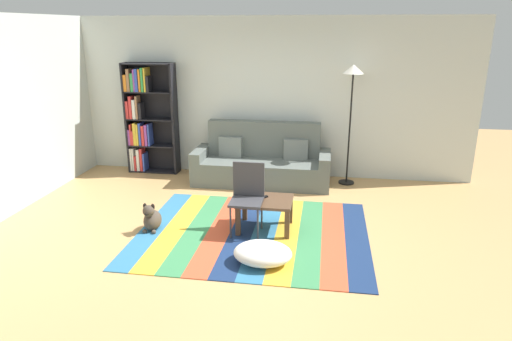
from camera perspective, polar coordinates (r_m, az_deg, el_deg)
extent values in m
plane|color=tan|center=(5.80, -1.20, -8.01)|extent=(14.00, 14.00, 0.00)
cube|color=silver|center=(7.83, 2.03, 9.17)|extent=(6.80, 0.10, 2.70)
cube|color=silver|center=(7.40, -27.24, 6.71)|extent=(0.10, 5.50, 2.70)
cube|color=teal|center=(6.14, -12.60, -6.89)|extent=(0.29, 2.38, 0.01)
cube|color=gold|center=(6.04, -10.01, -7.13)|extent=(0.29, 2.38, 0.01)
cube|color=#387F4C|center=(5.96, -7.35, -7.36)|extent=(0.29, 2.38, 0.01)
cube|color=#C64C2D|center=(5.89, -4.61, -7.59)|extent=(0.29, 2.38, 0.01)
cube|color=navy|center=(5.83, -1.81, -7.80)|extent=(0.29, 2.38, 0.01)
cube|color=teal|center=(5.79, 1.04, -7.99)|extent=(0.29, 2.38, 0.01)
cube|color=gold|center=(5.76, 3.93, -8.17)|extent=(0.29, 2.38, 0.01)
cube|color=#387F4C|center=(5.75, 6.84, -8.32)|extent=(0.29, 2.38, 0.01)
cube|color=#C64C2D|center=(5.75, 9.76, -8.46)|extent=(0.29, 2.38, 0.01)
cube|color=navy|center=(5.76, 12.67, -8.57)|extent=(0.29, 2.38, 0.01)
cube|color=#59605B|center=(7.53, 0.69, -0.19)|extent=(1.90, 0.80, 0.40)
cube|color=#59605B|center=(7.68, 1.02, 4.05)|extent=(1.90, 0.20, 0.60)
cube|color=#59605B|center=(7.71, -6.98, 0.75)|extent=(0.18, 0.80, 0.56)
cube|color=#59605B|center=(7.43, 8.65, 0.02)|extent=(0.18, 0.80, 0.56)
cube|color=slate|center=(7.69, -3.18, 2.97)|extent=(0.42, 0.19, 0.36)
cube|color=slate|center=(7.54, 5.04, 2.64)|extent=(0.42, 0.19, 0.36)
cube|color=black|center=(8.35, -15.89, 6.39)|extent=(0.04, 0.28, 1.94)
cube|color=black|center=(8.03, -10.23, 6.35)|extent=(0.04, 0.28, 1.94)
cube|color=black|center=(8.30, -12.78, 6.56)|extent=(0.90, 0.01, 1.94)
cube|color=black|center=(8.41, -12.67, 0.02)|extent=(0.86, 0.28, 0.02)
cube|color=black|center=(8.28, -12.89, 3.15)|extent=(0.86, 0.28, 0.02)
cube|color=black|center=(8.18, -13.12, 6.38)|extent=(0.86, 0.28, 0.02)
cube|color=black|center=(8.10, -13.35, 9.67)|extent=(0.86, 0.28, 0.02)
cube|color=black|center=(8.05, -13.60, 13.01)|extent=(0.86, 0.28, 0.02)
cube|color=silver|center=(8.46, -15.39, 1.44)|extent=(0.03, 0.17, 0.41)
cube|color=silver|center=(8.48, -15.03, 1.51)|extent=(0.03, 0.25, 0.41)
cube|color=red|center=(8.45, -14.86, 0.98)|extent=(0.03, 0.17, 0.27)
cube|color=silver|center=(8.44, -14.47, 1.42)|extent=(0.05, 0.24, 0.39)
cube|color=red|center=(8.40, -14.16, 1.42)|extent=(0.04, 0.19, 0.41)
cube|color=#334CB2|center=(8.40, -13.81, 1.13)|extent=(0.03, 0.21, 0.32)
cube|color=purple|center=(8.39, -15.53, 4.18)|extent=(0.03, 0.23, 0.28)
cube|color=red|center=(8.37, -15.32, 4.52)|extent=(0.03, 0.25, 0.38)
cube|color=red|center=(8.35, -15.17, 4.08)|extent=(0.03, 0.19, 0.26)
cube|color=gold|center=(8.32, -14.92, 4.54)|extent=(0.05, 0.20, 0.40)
cube|color=gold|center=(8.33, -14.52, 4.52)|extent=(0.03, 0.26, 0.38)
cube|color=#334CB2|center=(8.30, -14.24, 4.58)|extent=(0.04, 0.25, 0.40)
cube|color=red|center=(8.29, -13.87, 4.44)|extent=(0.05, 0.26, 0.36)
cube|color=purple|center=(8.25, -13.56, 4.46)|extent=(0.05, 0.21, 0.38)
cube|color=#334CB2|center=(8.22, -13.25, 4.49)|extent=(0.03, 0.20, 0.39)
cube|color=red|center=(8.30, -15.72, 7.49)|extent=(0.05, 0.25, 0.31)
cube|color=red|center=(8.24, -15.42, 7.75)|extent=(0.05, 0.20, 0.39)
cube|color=silver|center=(8.21, -15.04, 7.54)|extent=(0.05, 0.18, 0.33)
cube|color=#8C6647|center=(8.18, -14.73, 7.76)|extent=(0.04, 0.17, 0.40)
cube|color=black|center=(8.18, -14.32, 7.36)|extent=(0.05, 0.19, 0.28)
cube|color=orange|center=(8.23, -16.00, 10.65)|extent=(0.05, 0.24, 0.28)
cube|color=#8C6647|center=(8.19, -15.65, 11.00)|extent=(0.05, 0.23, 0.38)
cube|color=green|center=(8.17, -15.23, 10.75)|extent=(0.05, 0.22, 0.31)
cube|color=purple|center=(8.14, -15.01, 10.99)|extent=(0.03, 0.20, 0.38)
cube|color=#334CB2|center=(8.11, -14.75, 11.03)|extent=(0.05, 0.18, 0.39)
cube|color=orange|center=(8.12, -14.31, 11.04)|extent=(0.03, 0.24, 0.38)
cube|color=green|center=(8.08, -14.04, 11.12)|extent=(0.04, 0.21, 0.40)
cube|color=gold|center=(8.09, -13.66, 11.15)|extent=(0.03, 0.25, 0.40)
cube|color=black|center=(8.05, -13.42, 10.64)|extent=(0.05, 0.19, 0.27)
cube|color=#513826|center=(5.76, 1.15, -3.86)|extent=(0.70, 0.56, 0.04)
cube|color=#513826|center=(5.67, -2.30, -6.46)|extent=(0.06, 0.06, 0.37)
cube|color=#513826|center=(5.59, 3.96, -6.85)|extent=(0.06, 0.06, 0.37)
cube|color=#513826|center=(6.10, -1.43, -4.65)|extent=(0.06, 0.06, 0.37)
cube|color=#513826|center=(6.03, 4.37, -4.99)|extent=(0.06, 0.06, 0.37)
ellipsoid|color=white|center=(5.06, 0.85, -10.44)|extent=(0.65, 0.51, 0.23)
ellipsoid|color=#473D33|center=(6.01, -12.97, -6.16)|extent=(0.22, 0.30, 0.26)
sphere|color=#473D33|center=(5.85, -13.46, -5.00)|extent=(0.15, 0.15, 0.15)
ellipsoid|color=black|center=(5.80, -13.67, -5.31)|extent=(0.06, 0.07, 0.05)
ellipsoid|color=black|center=(5.87, -13.90, -4.41)|extent=(0.05, 0.04, 0.08)
ellipsoid|color=black|center=(5.83, -12.94, -4.49)|extent=(0.05, 0.04, 0.08)
sphere|color=#473D33|center=(5.96, -13.92, -7.50)|extent=(0.06, 0.06, 0.06)
sphere|color=#473D33|center=(5.91, -12.83, -7.61)|extent=(0.06, 0.06, 0.06)
cylinder|color=black|center=(7.75, 11.36, -1.48)|extent=(0.26, 0.26, 0.02)
cylinder|color=black|center=(7.50, 11.78, 5.09)|extent=(0.03, 0.03, 1.80)
cone|color=white|center=(7.36, 12.26, 12.46)|extent=(0.32, 0.32, 0.14)
cube|color=black|center=(5.79, 0.88, -3.44)|extent=(0.13, 0.15, 0.02)
cube|color=#38383D|center=(5.62, -1.23, -3.96)|extent=(0.40, 0.40, 0.03)
cube|color=#38383D|center=(5.70, -0.93, -1.06)|extent=(0.40, 0.03, 0.44)
cylinder|color=#38383D|center=(5.59, -3.25, -6.67)|extent=(0.02, 0.02, 0.42)
cylinder|color=#38383D|center=(5.53, 0.22, -6.91)|extent=(0.02, 0.02, 0.42)
cylinder|color=#38383D|center=(5.89, -2.56, -5.32)|extent=(0.02, 0.02, 0.42)
cylinder|color=#38383D|center=(5.84, 0.73, -5.53)|extent=(0.02, 0.02, 0.42)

